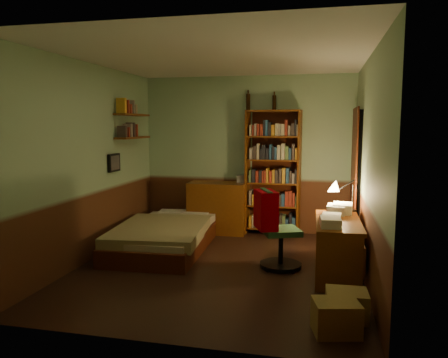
% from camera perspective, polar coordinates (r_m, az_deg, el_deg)
% --- Properties ---
extents(floor, '(3.50, 4.00, 0.02)m').
position_cam_1_polar(floor, '(5.65, -0.57, -11.55)').
color(floor, black).
rests_on(floor, ground).
extents(ceiling, '(3.50, 4.00, 0.02)m').
position_cam_1_polar(ceiling, '(5.42, -0.60, 15.73)').
color(ceiling, silver).
rests_on(ceiling, wall_back).
extents(wall_back, '(3.50, 0.02, 2.60)m').
position_cam_1_polar(wall_back, '(7.34, 3.03, 3.20)').
color(wall_back, '#90B58B').
rests_on(wall_back, ground).
extents(wall_left, '(0.02, 4.00, 2.60)m').
position_cam_1_polar(wall_left, '(6.03, -17.10, 2.05)').
color(wall_left, '#90B58B').
rests_on(wall_left, ground).
extents(wall_right, '(0.02, 4.00, 2.60)m').
position_cam_1_polar(wall_right, '(5.26, 18.42, 1.32)').
color(wall_right, '#90B58B').
rests_on(wall_right, ground).
extents(wall_front, '(3.50, 0.02, 2.60)m').
position_cam_1_polar(wall_front, '(3.47, -8.25, -1.21)').
color(wall_front, '#90B58B').
rests_on(wall_front, ground).
extents(doorway, '(0.06, 0.90, 2.00)m').
position_cam_1_polar(doorway, '(6.58, 16.87, -0.17)').
color(doorway, black).
rests_on(doorway, ground).
extents(door_trim, '(0.02, 0.98, 2.08)m').
position_cam_1_polar(door_trim, '(6.58, 16.56, -0.16)').
color(door_trim, '#3D1609').
rests_on(door_trim, ground).
extents(bed, '(1.25, 2.22, 0.64)m').
position_cam_1_polar(bed, '(6.47, -7.64, -6.14)').
color(bed, olive).
rests_on(bed, ground).
extents(dresser, '(0.96, 0.48, 0.85)m').
position_cam_1_polar(dresser, '(7.31, -0.84, -3.75)').
color(dresser, '#63310E').
rests_on(dresser, ground).
extents(mini_stereo, '(0.25, 0.21, 0.12)m').
position_cam_1_polar(mini_stereo, '(7.27, 2.55, 0.04)').
color(mini_stereo, '#B2B2B7').
rests_on(mini_stereo, dresser).
extents(bookshelf, '(0.89, 0.35, 2.03)m').
position_cam_1_polar(bookshelf, '(7.15, 6.41, 0.78)').
color(bookshelf, '#63310E').
rests_on(bookshelf, ground).
extents(bottle_left, '(0.08, 0.08, 0.27)m').
position_cam_1_polar(bottle_left, '(7.28, 3.17, 10.00)').
color(bottle_left, black).
rests_on(bottle_left, bookshelf).
extents(bottle_right, '(0.08, 0.08, 0.24)m').
position_cam_1_polar(bottle_right, '(7.22, 6.58, 9.87)').
color(bottle_right, black).
rests_on(bottle_right, bookshelf).
extents(desk, '(0.54, 1.26, 0.67)m').
position_cam_1_polar(desk, '(5.46, 14.59, -8.68)').
color(desk, '#63310E').
rests_on(desk, ground).
extents(paper_stack, '(0.26, 0.34, 0.13)m').
position_cam_1_polar(paper_stack, '(5.80, 15.23, -3.72)').
color(paper_stack, silver).
rests_on(paper_stack, desk).
extents(desk_lamp, '(0.23, 0.23, 0.59)m').
position_cam_1_polar(desk_lamp, '(5.95, 16.47, -1.23)').
color(desk_lamp, black).
rests_on(desk_lamp, desk).
extents(office_chair, '(0.60, 0.57, 0.95)m').
position_cam_1_polar(office_chair, '(5.56, 7.46, -6.73)').
color(office_chair, '#26502B').
rests_on(office_chair, ground).
extents(red_jacket, '(0.35, 0.46, 0.48)m').
position_cam_1_polar(red_jacket, '(5.44, 5.71, 0.62)').
color(red_jacket, '#B3000B').
rests_on(red_jacket, office_chair).
extents(wall_shelf_lower, '(0.20, 0.90, 0.03)m').
position_cam_1_polar(wall_shelf_lower, '(6.94, -11.80, 5.32)').
color(wall_shelf_lower, '#63310E').
rests_on(wall_shelf_lower, wall_left).
extents(wall_shelf_upper, '(0.20, 0.90, 0.03)m').
position_cam_1_polar(wall_shelf_upper, '(6.94, -11.88, 8.21)').
color(wall_shelf_upper, '#63310E').
rests_on(wall_shelf_upper, wall_left).
extents(framed_picture, '(0.04, 0.32, 0.26)m').
position_cam_1_polar(framed_picture, '(6.54, -14.18, 2.08)').
color(framed_picture, black).
rests_on(framed_picture, wall_left).
extents(cardboard_box_a, '(0.44, 0.39, 0.29)m').
position_cam_1_polar(cardboard_box_a, '(4.07, 14.43, -17.10)').
color(cardboard_box_a, olive).
rests_on(cardboard_box_a, ground).
extents(cardboard_box_b, '(0.39, 0.32, 0.27)m').
position_cam_1_polar(cardboard_box_b, '(4.37, 15.72, -15.54)').
color(cardboard_box_b, olive).
rests_on(cardboard_box_b, ground).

